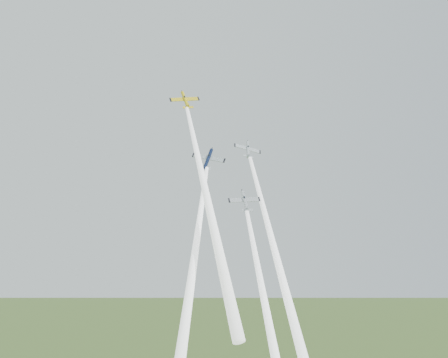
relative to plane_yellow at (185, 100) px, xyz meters
The scene contains 8 objects.
plane_yellow is the anchor object (origin of this frame).
smoke_trail_yellow 36.70m from the plane_yellow, 79.43° to the right, with size 2.60×2.60×67.00m, color white, non-canonical shape.
plane_navy 18.81m from the plane_yellow, 46.76° to the right, with size 8.73×8.66×1.37m, color #0C1635, non-canonical shape.
smoke_trail_navy 51.62m from the plane_yellow, 90.78° to the right, with size 2.60×2.60×62.55m, color white, non-canonical shape.
plane_silver_right 21.59m from the plane_yellow, ahead, with size 7.72×7.66×1.21m, color silver, non-canonical shape.
smoke_trail_silver_right 55.59m from the plane_yellow, 48.69° to the right, with size 2.60×2.60×74.25m, color white, non-canonical shape.
plane_silver_low 34.32m from the plane_yellow, 44.36° to the right, with size 8.00×7.94×1.25m, color #B1B7BF, non-canonical shape.
smoke_trail_silver_low 69.05m from the plane_yellow, 66.00° to the right, with size 2.60×2.60×65.91m, color white, non-canonical shape.
Camera 1 is at (-21.94, -140.67, 73.14)m, focal length 45.00 mm.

